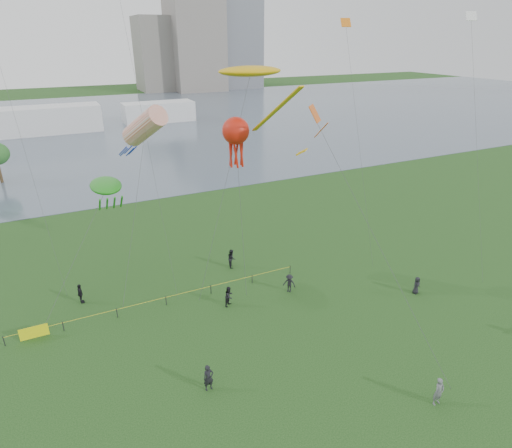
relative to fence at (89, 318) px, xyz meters
name	(u,v)px	position (x,y,z in m)	size (l,w,h in m)	color
ground_plane	(325,399)	(12.41, -14.37, -0.55)	(400.00, 400.00, 0.00)	#163812
lake	(103,125)	(12.41, 85.63, -0.53)	(400.00, 120.00, 0.08)	#505F6E
building_mid	(195,41)	(58.41, 147.63, 18.45)	(20.00, 20.00, 38.00)	slate
building_low	(158,54)	(44.41, 153.63, 13.45)	(16.00, 18.00, 28.00)	slate
pavilion_left	(51,120)	(0.41, 80.63, 2.45)	(22.00, 8.00, 6.00)	silver
pavilion_right	(159,112)	(26.41, 83.63, 1.95)	(18.00, 7.00, 5.00)	silver
fence	(89,318)	(0.00, 0.00, 0.00)	(24.07, 0.07, 1.05)	black
kite_flyer	(439,392)	(18.39, -17.61, 0.40)	(0.70, 0.46, 1.91)	slate
spectator_a	(229,296)	(10.90, -2.34, 0.33)	(0.86, 0.67, 1.78)	black
spectator_b	(289,283)	(16.47, -2.70, 0.30)	(1.11, 0.64, 1.72)	black
spectator_c	(80,294)	(-0.27, 3.45, 0.33)	(1.04, 0.43, 1.78)	black
spectator_d	(417,285)	(26.40, -7.74, 0.24)	(0.78, 0.50, 1.59)	black
spectator_f	(209,378)	(6.15, -10.43, 0.38)	(0.68, 0.45, 1.87)	black
spectator_g	(232,258)	(13.61, 3.62, 0.38)	(0.91, 0.71, 1.87)	black
kite_stingray	(251,72)	(14.51, 0.94, 17.68)	(8.27, 10.08, 18.71)	#3F3F42
kite_windsock	(145,126)	(6.94, 5.49, 13.38)	(6.08, 6.86, 15.86)	#3F3F42
kite_creature	(106,186)	(3.12, 4.38, 9.13)	(7.67, 5.63, 10.15)	#3F3F42
kite_octopus	(236,132)	(13.06, 0.67, 13.29)	(2.17, 3.34, 15.01)	#3F3F42
kite_delta	(322,129)	(17.04, -5.45, 14.27)	(4.03, 13.23, 16.36)	#3F3F42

